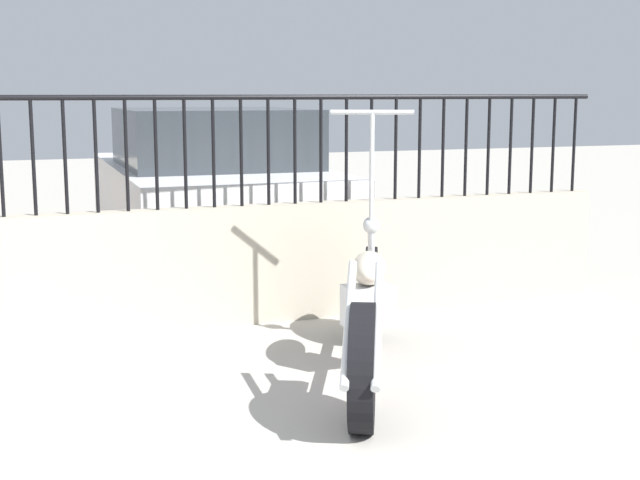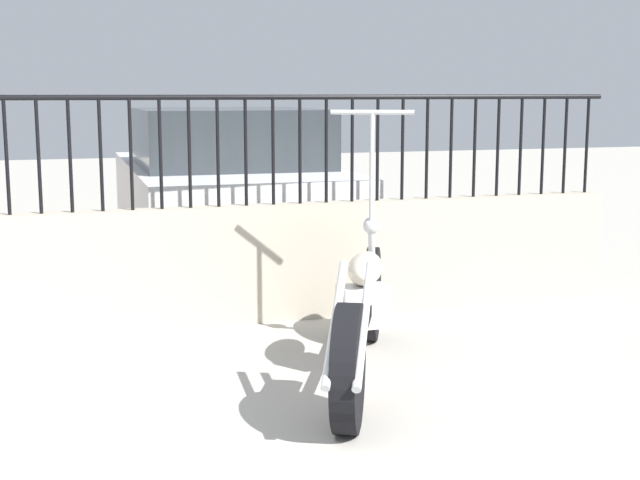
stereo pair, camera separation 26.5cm
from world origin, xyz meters
The scene contains 2 objects.
motorcycle_red centered at (1.97, 1.57, 0.39)m, with size 1.09×2.13×1.53m.
car_white centered at (2.05, 5.64, 0.73)m, with size 1.98×4.10×1.48m.
Camera 1 is at (0.02, -2.88, 1.63)m, focal length 50.00 mm.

